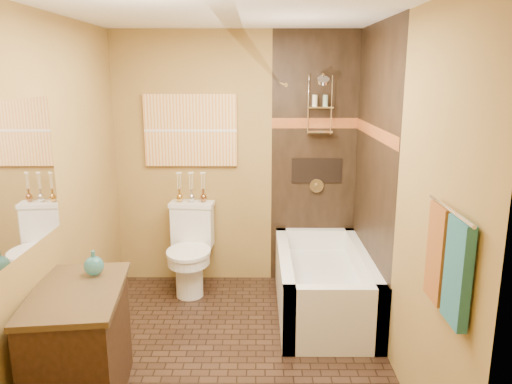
{
  "coord_description": "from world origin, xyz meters",
  "views": [
    {
      "loc": [
        0.21,
        -3.38,
        2.1
      ],
      "look_at": [
        0.2,
        0.4,
        1.19
      ],
      "focal_mm": 35.0,
      "sensor_mm": 36.0,
      "label": 1
    }
  ],
  "objects_px": {
    "vanity": "(80,346)",
    "toilet": "(190,249)",
    "sunset_painting": "(191,130)",
    "bathtub": "(323,288)"
  },
  "relations": [
    {
      "from": "vanity",
      "to": "toilet",
      "type": "bearing_deg",
      "value": 67.77
    },
    {
      "from": "sunset_painting",
      "to": "toilet",
      "type": "xyz_separation_m",
      "value": [
        -0.0,
        -0.28,
        -1.12
      ]
    },
    {
      "from": "sunset_painting",
      "to": "bathtub",
      "type": "height_order",
      "value": "sunset_painting"
    },
    {
      "from": "bathtub",
      "to": "vanity",
      "type": "distance_m",
      "value": 2.15
    },
    {
      "from": "sunset_painting",
      "to": "bathtub",
      "type": "bearing_deg",
      "value": -30.28
    },
    {
      "from": "sunset_painting",
      "to": "bathtub",
      "type": "distance_m",
      "value": 1.96
    },
    {
      "from": "bathtub",
      "to": "vanity",
      "type": "relative_size",
      "value": 1.59
    },
    {
      "from": "sunset_painting",
      "to": "vanity",
      "type": "relative_size",
      "value": 0.95
    },
    {
      "from": "bathtub",
      "to": "toilet",
      "type": "height_order",
      "value": "toilet"
    },
    {
      "from": "bathtub",
      "to": "vanity",
      "type": "height_order",
      "value": "vanity"
    }
  ]
}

